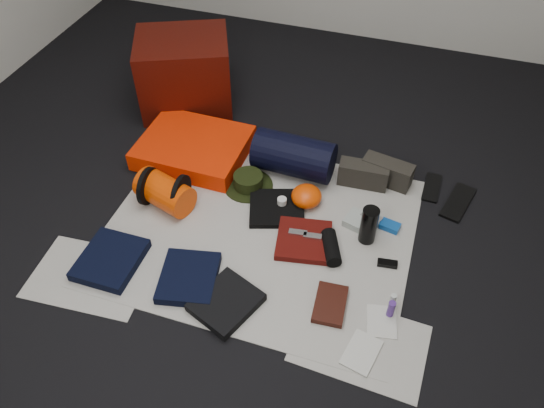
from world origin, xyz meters
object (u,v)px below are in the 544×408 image
(compact_camera, at_px, (371,219))
(paperback_book, at_px, (330,304))
(red_cabinet, at_px, (185,73))
(water_bottle, at_px, (369,225))
(stuff_sack, at_px, (165,192))
(sleeping_pad, at_px, (194,148))
(navy_duffel, at_px, (294,156))

(compact_camera, xyz_separation_m, paperback_book, (-0.08, -0.60, -0.01))
(compact_camera, bearing_deg, red_cabinet, 177.24)
(water_bottle, bearing_deg, red_cabinet, 149.08)
(compact_camera, bearing_deg, stuff_sack, -144.76)
(stuff_sack, bearing_deg, red_cabinet, 107.08)
(red_cabinet, height_order, stuff_sack, red_cabinet)
(stuff_sack, xyz_separation_m, paperback_book, (1.03, -0.37, -0.08))
(sleeping_pad, xyz_separation_m, navy_duffel, (0.62, 0.04, 0.06))
(red_cabinet, distance_m, stuff_sack, 0.98)
(navy_duffel, distance_m, paperback_book, 0.97)
(compact_camera, bearing_deg, navy_duffel, 177.22)
(sleeping_pad, relative_size, compact_camera, 5.78)
(red_cabinet, relative_size, water_bottle, 2.66)
(water_bottle, xyz_separation_m, paperback_book, (-0.08, -0.46, -0.09))
(sleeping_pad, bearing_deg, navy_duffel, 4.08)
(sleeping_pad, xyz_separation_m, water_bottle, (1.14, -0.35, 0.05))
(navy_duffel, bearing_deg, paperback_book, -60.92)
(sleeping_pad, distance_m, compact_camera, 1.16)
(red_cabinet, bearing_deg, navy_duffel, -50.73)
(red_cabinet, bearing_deg, compact_camera, -50.75)
(red_cabinet, bearing_deg, sleeping_pad, -85.96)
(paperback_book, bearing_deg, stuff_sack, 155.79)
(red_cabinet, xyz_separation_m, water_bottle, (1.40, -0.84, -0.13))
(red_cabinet, xyz_separation_m, paperback_book, (1.32, -1.30, -0.22))
(stuff_sack, height_order, navy_duffel, navy_duffel)
(stuff_sack, distance_m, paperback_book, 1.10)
(navy_duffel, bearing_deg, stuff_sack, -138.90)
(sleeping_pad, relative_size, water_bottle, 2.86)
(sleeping_pad, distance_m, navy_duffel, 0.63)
(sleeping_pad, xyz_separation_m, paperback_book, (1.06, -0.81, -0.04))
(water_bottle, bearing_deg, navy_duffel, 142.81)
(sleeping_pad, height_order, paperback_book, sleeping_pad)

